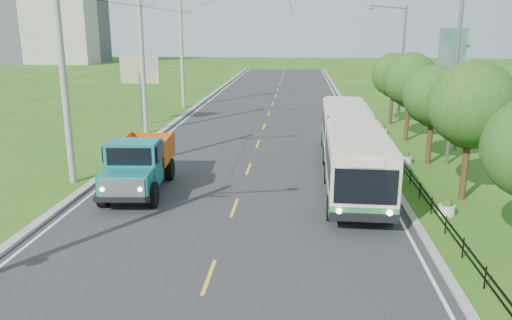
# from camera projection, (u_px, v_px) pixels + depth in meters

# --- Properties ---
(ground) EXTENTS (240.00, 240.00, 0.00)m
(ground) POSITION_uv_depth(u_px,v_px,m) (209.00, 277.00, 14.99)
(ground) COLOR #285A15
(ground) RESTS_ON ground
(road) EXTENTS (14.00, 120.00, 0.02)m
(road) POSITION_uv_depth(u_px,v_px,m) (260.00, 137.00, 34.25)
(road) COLOR #28282B
(road) RESTS_ON ground
(curb_left) EXTENTS (0.40, 120.00, 0.15)m
(curb_left) POSITION_uv_depth(u_px,v_px,m) (158.00, 135.00, 34.83)
(curb_left) COLOR #9E9E99
(curb_left) RESTS_ON ground
(curb_right) EXTENTS (0.30, 120.00, 0.10)m
(curb_right) POSITION_uv_depth(u_px,v_px,m) (366.00, 139.00, 33.66)
(curb_right) COLOR #9E9E99
(curb_right) RESTS_ON ground
(edge_line_left) EXTENTS (0.12, 120.00, 0.00)m
(edge_line_left) POSITION_uv_depth(u_px,v_px,m) (165.00, 136.00, 34.80)
(edge_line_left) COLOR silver
(edge_line_left) RESTS_ON road
(edge_line_right) EXTENTS (0.12, 120.00, 0.00)m
(edge_line_right) POSITION_uv_depth(u_px,v_px,m) (358.00, 139.00, 33.70)
(edge_line_right) COLOR silver
(edge_line_right) RESTS_ON road
(centre_dash) EXTENTS (0.12, 2.20, 0.00)m
(centre_dash) POSITION_uv_depth(u_px,v_px,m) (209.00, 277.00, 14.98)
(centre_dash) COLOR yellow
(centre_dash) RESTS_ON road
(railing_right) EXTENTS (0.04, 40.00, 0.60)m
(railing_right) POSITION_uv_depth(u_px,v_px,m) (395.00, 158.00, 27.74)
(railing_right) COLOR black
(railing_right) RESTS_ON ground
(pole_near) EXTENTS (3.51, 0.32, 10.00)m
(pole_near) POSITION_uv_depth(u_px,v_px,m) (64.00, 77.00, 23.04)
(pole_near) COLOR gray
(pole_near) RESTS_ON ground
(pole_mid) EXTENTS (3.51, 0.32, 10.00)m
(pole_mid) POSITION_uv_depth(u_px,v_px,m) (143.00, 61.00, 34.60)
(pole_mid) COLOR gray
(pole_mid) RESTS_ON ground
(pole_far) EXTENTS (3.51, 0.32, 10.00)m
(pole_far) POSITION_uv_depth(u_px,v_px,m) (182.00, 53.00, 46.17)
(pole_far) COLOR gray
(pole_far) RESTS_ON ground
(tree_third) EXTENTS (3.60, 3.62, 6.00)m
(tree_third) POSITION_uv_depth(u_px,v_px,m) (472.00, 108.00, 21.00)
(tree_third) COLOR #382314
(tree_third) RESTS_ON ground
(tree_fourth) EXTENTS (3.24, 3.31, 5.40)m
(tree_fourth) POSITION_uv_depth(u_px,v_px,m) (434.00, 99.00, 26.89)
(tree_fourth) COLOR #382314
(tree_fourth) RESTS_ON ground
(tree_fifth) EXTENTS (3.48, 3.52, 5.80)m
(tree_fifth) POSITION_uv_depth(u_px,v_px,m) (410.00, 82.00, 32.60)
(tree_fifth) COLOR #382314
(tree_fifth) RESTS_ON ground
(tree_back) EXTENTS (3.30, 3.36, 5.50)m
(tree_back) POSITION_uv_depth(u_px,v_px,m) (394.00, 77.00, 38.43)
(tree_back) COLOR #382314
(tree_back) RESTS_ON ground
(streetlight_mid) EXTENTS (3.02, 0.20, 9.07)m
(streetlight_mid) POSITION_uv_depth(u_px,v_px,m) (452.00, 74.00, 26.35)
(streetlight_mid) COLOR slate
(streetlight_mid) RESTS_ON ground
(streetlight_far) EXTENTS (3.02, 0.20, 9.07)m
(streetlight_far) POSITION_uv_depth(u_px,v_px,m) (401.00, 59.00, 39.84)
(streetlight_far) COLOR slate
(streetlight_far) RESTS_ON ground
(planter_near) EXTENTS (0.64, 0.64, 0.67)m
(planter_near) POSITION_uv_depth(u_px,v_px,m) (447.00, 208.00, 19.99)
(planter_near) COLOR silver
(planter_near) RESTS_ON ground
(planter_mid) EXTENTS (0.64, 0.64, 0.67)m
(planter_mid) POSITION_uv_depth(u_px,v_px,m) (406.00, 158.00, 27.70)
(planter_mid) COLOR silver
(planter_mid) RESTS_ON ground
(planter_far) EXTENTS (0.64, 0.64, 0.67)m
(planter_far) POSITION_uv_depth(u_px,v_px,m) (383.00, 130.00, 35.40)
(planter_far) COLOR silver
(planter_far) RESTS_ON ground
(billboard_left) EXTENTS (3.00, 0.20, 5.20)m
(billboard_left) POSITION_uv_depth(u_px,v_px,m) (140.00, 75.00, 37.91)
(billboard_left) COLOR slate
(billboard_left) RESTS_ON ground
(billboard_right) EXTENTS (0.24, 6.00, 7.30)m
(billboard_right) POSITION_uv_depth(u_px,v_px,m) (452.00, 59.00, 31.89)
(billboard_right) COLOR slate
(billboard_right) RESTS_ON ground
(bus) EXTENTS (2.90, 15.41, 2.96)m
(bus) POSITION_uv_depth(u_px,v_px,m) (350.00, 141.00, 24.93)
(bus) COLOR #2F763C
(bus) RESTS_ON ground
(dump_truck) EXTENTS (2.77, 6.22, 2.55)m
(dump_truck) POSITION_uv_depth(u_px,v_px,m) (139.00, 161.00, 22.58)
(dump_truck) COLOR #137477
(dump_truck) RESTS_ON ground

